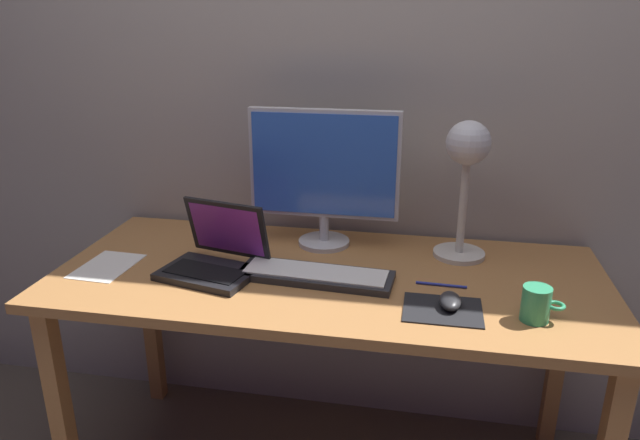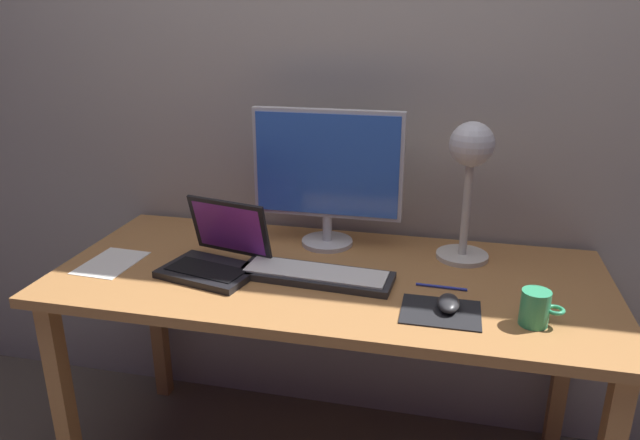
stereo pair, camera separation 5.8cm
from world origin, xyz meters
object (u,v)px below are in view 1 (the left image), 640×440
at_px(keyboard_main, 316,275).
at_px(coffee_mug, 537,304).
at_px(desk_lamp, 467,162).
at_px(laptop, 217,252).
at_px(mouse, 450,301).
at_px(monitor, 324,171).
at_px(pen, 441,285).

height_order(keyboard_main, coffee_mug, coffee_mug).
bearing_deg(keyboard_main, desk_lamp, 31.12).
bearing_deg(laptop, coffee_mug, -9.29).
relative_size(laptop, desk_lamp, 0.73).
xyz_separation_m(mouse, coffee_mug, (0.21, -0.03, 0.02)).
bearing_deg(laptop, keyboard_main, -1.98).
bearing_deg(laptop, monitor, 42.79).
distance_m(coffee_mug, pen, 0.27).
height_order(monitor, laptop, monitor).
relative_size(laptop, mouse, 3.23).
xyz_separation_m(desk_lamp, mouse, (-0.03, -0.35, -0.28)).
distance_m(laptop, coffee_mug, 0.89).
distance_m(keyboard_main, mouse, 0.39).
xyz_separation_m(mouse, pen, (-0.02, 0.12, -0.02)).
relative_size(keyboard_main, coffee_mug, 4.27).
distance_m(keyboard_main, desk_lamp, 0.56).
distance_m(monitor, keyboard_main, 0.36).
distance_m(laptop, pen, 0.65).
distance_m(desk_lamp, pen, 0.38).
height_order(laptop, mouse, laptop).
relative_size(monitor, pen, 3.40).
bearing_deg(pen, desk_lamp, 76.40).
bearing_deg(coffee_mug, pen, 146.28).
bearing_deg(coffee_mug, desk_lamp, 114.30).
height_order(keyboard_main, pen, keyboard_main).
bearing_deg(coffee_mug, keyboard_main, 167.05).
bearing_deg(coffee_mug, monitor, 146.70).
relative_size(mouse, pen, 0.69).
bearing_deg(laptop, pen, 0.68).
bearing_deg(laptop, desk_lamp, 18.49).
distance_m(monitor, pen, 0.51).
xyz_separation_m(keyboard_main, pen, (0.35, 0.02, -0.01)).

